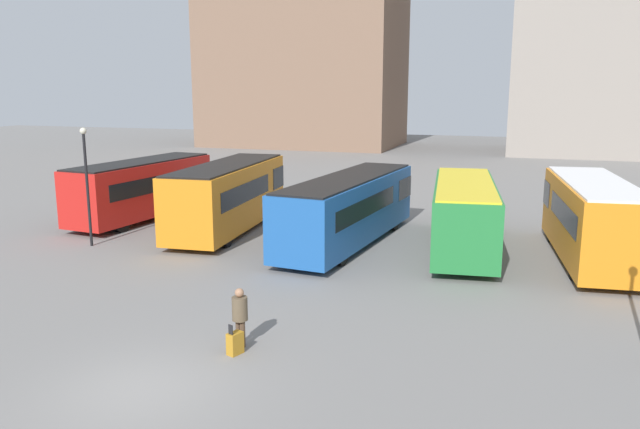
{
  "coord_description": "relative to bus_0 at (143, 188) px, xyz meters",
  "views": [
    {
      "loc": [
        8.1,
        -11.25,
        6.84
      ],
      "look_at": [
        0.13,
        12.88,
        1.63
      ],
      "focal_mm": 35.0,
      "sensor_mm": 36.0,
      "label": 1
    }
  ],
  "objects": [
    {
      "name": "building_block_left",
      "position": [
        -6.44,
        43.44,
        11.78
      ],
      "size": [
        22.06,
        14.52,
        26.89
      ],
      "color": "#7F604C",
      "rests_on": "ground_plane"
    },
    {
      "name": "bus_4",
      "position": [
        21.64,
        -1.22,
        0.06
      ],
      "size": [
        3.56,
        9.49,
        3.21
      ],
      "rotation": [
        0.0,
        0.0,
        1.68
      ],
      "color": "orange",
      "rests_on": "ground_plane"
    },
    {
      "name": "suitcase",
      "position": [
        12.05,
        -13.94,
        -1.37
      ],
      "size": [
        0.38,
        0.48,
        0.85
      ],
      "rotation": [
        0.0,
        0.0,
        1.23
      ],
      "color": "#B27A1E",
      "rests_on": "ground_plane"
    },
    {
      "name": "bus_1",
      "position": [
        5.46,
        -0.99,
        0.09
      ],
      "size": [
        3.33,
        9.79,
        3.26
      ],
      "rotation": [
        0.0,
        0.0,
        1.65
      ],
      "color": "orange",
      "rests_on": "ground_plane"
    },
    {
      "name": "ground_plane",
      "position": [
        10.82,
        -16.45,
        -1.67
      ],
      "size": [
        160.0,
        160.0,
        0.0
      ],
      "primitive_type": "plane",
      "color": "slate"
    },
    {
      "name": "lamp_post_0",
      "position": [
        1.08,
        -5.65,
        1.4
      ],
      "size": [
        0.28,
        0.28,
        5.15
      ],
      "color": "black",
      "rests_on": "ground_plane"
    },
    {
      "name": "bus_0",
      "position": [
        0.0,
        0.0,
        0.0
      ],
      "size": [
        3.35,
        9.3,
        3.09
      ],
      "rotation": [
        0.0,
        0.0,
        1.47
      ],
      "color": "red",
      "rests_on": "ground_plane"
    },
    {
      "name": "bus_3",
      "position": [
        16.6,
        -1.19,
        -0.08
      ],
      "size": [
        3.57,
        9.74,
        2.93
      ],
      "rotation": [
        0.0,
        0.0,
        1.69
      ],
      "color": "#237A38",
      "rests_on": "ground_plane"
    },
    {
      "name": "bus_2",
      "position": [
        11.66,
        -1.59,
        -0.04
      ],
      "size": [
        3.63,
        11.1,
        2.99
      ],
      "rotation": [
        0.0,
        0.0,
        1.47
      ],
      "color": "#1E56A3",
      "rests_on": "ground_plane"
    },
    {
      "name": "traveler",
      "position": [
        11.96,
        -13.43,
        -0.71
      ],
      "size": [
        0.53,
        0.53,
        1.62
      ],
      "rotation": [
        0.0,
        0.0,
        1.23
      ],
      "color": "#4C3828",
      "rests_on": "ground_plane"
    }
  ]
}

